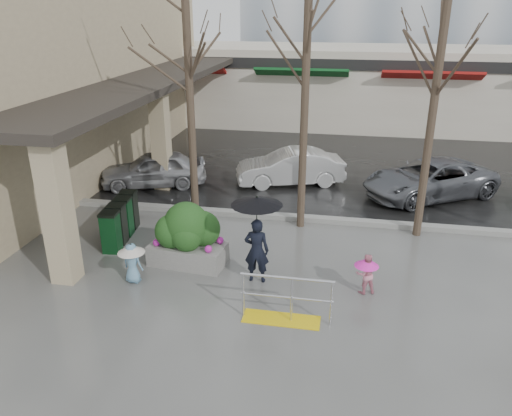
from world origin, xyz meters
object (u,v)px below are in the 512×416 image
(tree_west, at_px, (187,43))
(tree_mideast, at_px, (440,56))
(handrail, at_px, (285,304))
(news_boxes, at_px, (121,220))
(car_b, at_px, (290,167))
(woman, at_px, (257,230))
(planter, at_px, (188,235))
(child_blue, at_px, (132,258))
(car_a, at_px, (153,169))
(tree_midwest, at_px, (307,39))
(car_c, at_px, (430,179))
(child_pink, at_px, (366,271))

(tree_west, distance_m, tree_mideast, 6.50)
(handrail, relative_size, news_boxes, 0.94)
(car_b, bearing_deg, handrail, -11.21)
(woman, distance_m, planter, 1.98)
(child_blue, bearing_deg, tree_west, -83.85)
(woman, xyz_separation_m, car_b, (-0.07, 6.97, -0.67))
(car_a, distance_m, car_b, 4.88)
(tree_midwest, bearing_deg, child_blue, -131.92)
(handrail, xyz_separation_m, car_a, (-5.68, 7.34, 0.25))
(news_boxes, distance_m, car_c, 10.09)
(planter, xyz_separation_m, car_b, (1.76, 6.44, -0.15))
(car_a, relative_size, car_b, 0.97)
(handrail, distance_m, child_pink, 2.16)
(child_blue, xyz_separation_m, car_a, (-2.00, 6.45, 0.02))
(news_boxes, bearing_deg, tree_midwest, 14.20)
(tree_midwest, xyz_separation_m, news_boxes, (-4.79, -1.78, -4.68))
(child_pink, bearing_deg, child_blue, -12.72)
(handrail, distance_m, car_b, 8.50)
(tree_midwest, bearing_deg, handrail, -88.09)
(car_c, bearing_deg, car_b, -126.34)
(tree_midwest, relative_size, news_boxes, 3.45)
(tree_mideast, distance_m, child_blue, 8.93)
(handrail, height_order, tree_mideast, tree_mideast)
(handrail, distance_m, woman, 1.94)
(handrail, xyz_separation_m, car_b, (-0.92, 8.45, 0.25))
(child_pink, bearing_deg, tree_mideast, -132.03)
(news_boxes, bearing_deg, child_pink, -20.01)
(planter, bearing_deg, tree_mideast, 25.65)
(planter, relative_size, car_b, 0.51)
(child_pink, height_order, car_c, car_c)
(child_blue, bearing_deg, news_boxes, -48.48)
(news_boxes, bearing_deg, car_a, 93.45)
(handrail, relative_size, tree_west, 0.28)
(child_pink, distance_m, planter, 4.37)
(car_c, bearing_deg, news_boxes, -91.39)
(tree_west, bearing_deg, tree_mideast, 0.00)
(planter, xyz_separation_m, news_boxes, (-2.26, 1.02, -0.22))
(tree_mideast, bearing_deg, car_b, 138.09)
(car_b, bearing_deg, car_c, 67.10)
(car_c, bearing_deg, handrail, -56.52)
(tree_midwest, relative_size, planter, 3.58)
(tree_midwest, bearing_deg, news_boxes, -159.64)
(car_a, bearing_deg, handrail, 18.57)
(child_pink, bearing_deg, handrail, 22.22)
(tree_midwest, relative_size, car_c, 1.54)
(child_blue, xyz_separation_m, car_b, (2.75, 7.56, 0.02))
(child_blue, height_order, planter, planter)
(tree_west, height_order, car_b, tree_west)
(tree_midwest, bearing_deg, child_pink, -62.11)
(tree_west, xyz_separation_m, tree_mideast, (6.50, 0.00, -0.22))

